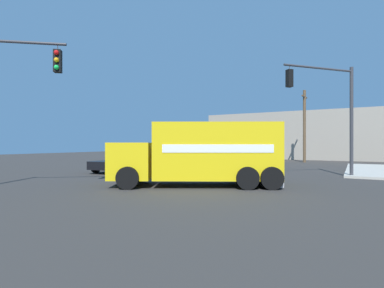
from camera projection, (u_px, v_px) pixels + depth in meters
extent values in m
plane|color=#33302D|center=(189.00, 184.00, 14.41)|extent=(100.00, 100.00, 0.00)
cube|color=yellow|center=(216.00, 151.00, 13.88)|extent=(6.23, 4.86, 2.62)
cube|color=yellow|center=(133.00, 160.00, 13.95)|extent=(2.81, 3.01, 1.70)
cube|color=black|center=(115.00, 153.00, 13.96)|extent=(1.03, 1.81, 0.88)
cube|color=#B2B2B7|center=(275.00, 182.00, 13.83)|extent=(1.27, 2.12, 0.21)
cube|color=white|center=(218.00, 149.00, 12.67)|extent=(4.28, 2.32, 0.36)
cube|color=white|center=(214.00, 148.00, 15.09)|extent=(4.28, 2.32, 0.36)
cylinder|color=black|center=(128.00, 178.00, 12.71)|extent=(1.01, 0.72, 1.00)
cylinder|color=black|center=(139.00, 172.00, 15.19)|extent=(1.01, 0.72, 1.00)
cylinder|color=black|center=(248.00, 178.00, 12.62)|extent=(1.01, 0.72, 1.00)
cylinder|color=black|center=(239.00, 173.00, 15.10)|extent=(1.01, 0.72, 1.00)
cylinder|color=black|center=(272.00, 178.00, 12.60)|extent=(1.01, 0.72, 1.00)
cylinder|color=black|center=(260.00, 173.00, 15.08)|extent=(1.01, 0.72, 1.00)
cylinder|color=#38383D|center=(351.00, 121.00, 17.28)|extent=(0.20, 0.20, 6.41)
cylinder|color=#38383D|center=(319.00, 68.00, 16.53)|extent=(3.27, 3.58, 0.12)
cylinder|color=#38383D|center=(289.00, 67.00, 15.90)|extent=(0.03, 0.03, 0.25)
cube|color=black|center=(289.00, 78.00, 15.90)|extent=(0.42, 0.42, 0.95)
sphere|color=red|center=(287.00, 73.00, 16.07)|extent=(0.20, 0.20, 0.20)
sphere|color=#EFA314|center=(287.00, 79.00, 16.07)|extent=(0.20, 0.20, 0.20)
sphere|color=#19CC4C|center=(287.00, 85.00, 16.07)|extent=(0.20, 0.20, 0.20)
cylinder|color=#38383D|center=(7.00, 41.00, 11.98)|extent=(3.69, 3.00, 0.12)
cylinder|color=#38383D|center=(58.00, 47.00, 12.31)|extent=(0.03, 0.03, 0.25)
cube|color=black|center=(58.00, 61.00, 12.31)|extent=(0.42, 0.42, 0.95)
sphere|color=red|center=(56.00, 52.00, 12.13)|extent=(0.20, 0.20, 0.20)
sphere|color=#EFA314|center=(56.00, 60.00, 12.13)|extent=(0.20, 0.20, 0.20)
sphere|color=#19CC4C|center=(56.00, 67.00, 12.13)|extent=(0.20, 0.20, 0.20)
cube|color=black|center=(138.00, 162.00, 22.80)|extent=(2.07, 1.66, 0.50)
cube|color=black|center=(126.00, 160.00, 21.34)|extent=(2.09, 1.86, 1.10)
cube|color=black|center=(126.00, 156.00, 21.34)|extent=(1.91, 1.58, 0.48)
cube|color=black|center=(109.00, 165.00, 19.66)|extent=(2.12, 2.16, 0.55)
cylinder|color=black|center=(127.00, 164.00, 23.09)|extent=(0.30, 0.78, 0.76)
cylinder|color=black|center=(148.00, 165.00, 22.26)|extent=(0.30, 0.78, 0.76)
cylinder|color=black|center=(96.00, 167.00, 19.97)|extent=(0.30, 0.78, 0.76)
cylinder|color=black|center=(120.00, 168.00, 19.14)|extent=(0.30, 0.78, 0.76)
cylinder|color=brown|center=(304.00, 126.00, 31.20)|extent=(0.30, 0.30, 7.74)
cube|color=brown|center=(304.00, 97.00, 31.20)|extent=(0.28, 2.20, 0.12)
cube|color=gray|center=(295.00, 136.00, 39.15)|extent=(22.87, 6.00, 6.11)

